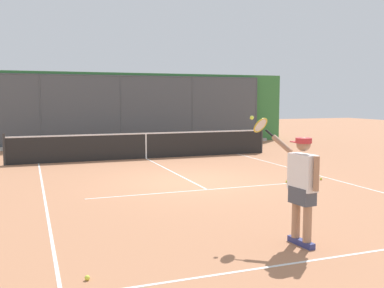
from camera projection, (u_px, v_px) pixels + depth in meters
ground_plane at (191, 182)px, 11.96m from camera, size 60.00×60.00×0.00m
court_line_markings at (210, 191)px, 10.73m from camera, size 7.63×10.97×0.01m
fence_backdrop at (118, 109)px, 21.24m from camera, size 17.22×1.37×3.42m
tennis_net at (146, 145)px, 16.46m from camera, size 9.80×0.09×1.07m
tennis_player at (301, 183)px, 6.71m from camera, size 0.58×1.35×1.95m
tennis_ball_near_net at (321, 179)px, 12.16m from camera, size 0.07×0.07×0.07m
tennis_ball_near_baseline at (87, 278)px, 5.48m from camera, size 0.07×0.07×0.07m
tennis_ball_mid_court at (287, 182)px, 11.78m from camera, size 0.07×0.07×0.07m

